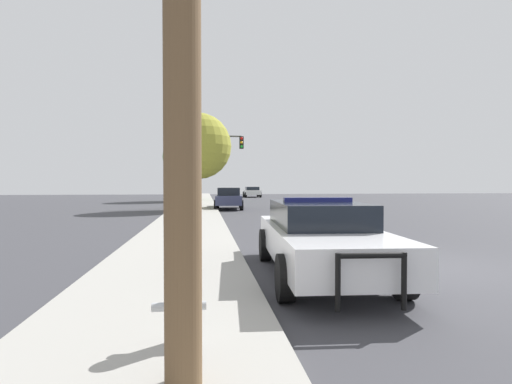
# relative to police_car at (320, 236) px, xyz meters

# --- Properties ---
(ground_plane) EXTENTS (110.00, 110.00, 0.00)m
(ground_plane) POSITION_rel_police_car_xyz_m (2.27, 0.58, -0.76)
(ground_plane) COLOR #3D3D42
(sidewalk_left) EXTENTS (3.00, 110.00, 0.13)m
(sidewalk_left) POSITION_rel_police_car_xyz_m (-2.83, 0.58, -0.70)
(sidewalk_left) COLOR #A3A099
(sidewalk_left) RESTS_ON ground_plane
(police_car) EXTENTS (2.29, 5.36, 1.49)m
(police_car) POSITION_rel_police_car_xyz_m (0.00, 0.00, 0.00)
(police_car) COLOR white
(police_car) RESTS_ON ground_plane
(fire_hydrant) EXTENTS (0.55, 0.24, 0.79)m
(fire_hydrant) POSITION_rel_police_car_xyz_m (-2.46, -3.28, -0.21)
(fire_hydrant) COLOR #B7BCC1
(fire_hydrant) RESTS_ON sidewalk_left
(traffic_light) EXTENTS (4.37, 0.35, 5.19)m
(traffic_light) POSITION_rel_police_car_xyz_m (-1.87, 21.67, 3.08)
(traffic_light) COLOR #424247
(traffic_light) RESTS_ON sidewalk_left
(car_background_distant) EXTENTS (2.09, 4.29, 1.29)m
(car_background_distant) POSITION_rel_police_car_xyz_m (3.78, 42.13, -0.06)
(car_background_distant) COLOR silver
(car_background_distant) RESTS_ON ground_plane
(car_background_midblock) EXTENTS (2.11, 4.32, 1.46)m
(car_background_midblock) POSITION_rel_police_car_xyz_m (-0.53, 19.53, 0.00)
(car_background_midblock) COLOR #333856
(car_background_midblock) RESTS_ON ground_plane
(tree_sidewalk_far) EXTENTS (4.93, 4.93, 6.65)m
(tree_sidewalk_far) POSITION_rel_police_car_xyz_m (-3.70, 32.12, 3.55)
(tree_sidewalk_far) COLOR brown
(tree_sidewalk_far) RESTS_ON sidewalk_left
(tree_sidewalk_mid) EXTENTS (4.34, 4.34, 6.23)m
(tree_sidewalk_mid) POSITION_rel_police_car_xyz_m (-2.56, 19.07, 3.42)
(tree_sidewalk_mid) COLOR brown
(tree_sidewalk_mid) RESTS_ON sidewalk_left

